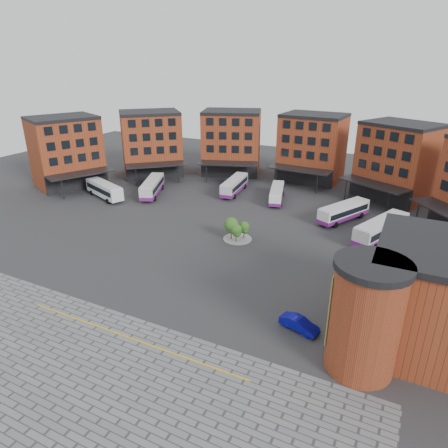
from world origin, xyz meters
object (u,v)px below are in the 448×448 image
at_px(tree_island, 236,228).
at_px(bus_e, 344,212).
at_px(bus_a, 104,189).
at_px(blue_car, 299,324).
at_px(bus_b, 152,187).
at_px(bus_c, 234,185).
at_px(bus_d, 277,193).
at_px(bus_f, 381,229).

bearing_deg(tree_island, bus_e, 49.36).
bearing_deg(bus_a, blue_car, -95.09).
bearing_deg(blue_car, bus_e, 18.66).
bearing_deg(tree_island, bus_a, 168.15).
distance_m(bus_a, blue_car, 52.01).
bearing_deg(blue_car, bus_a, 78.78).
relative_size(bus_b, bus_c, 1.03).
bearing_deg(tree_island, bus_b, 152.98).
distance_m(bus_b, blue_car, 48.71).
height_order(bus_b, bus_e, bus_b).
xyz_separation_m(bus_c, bus_e, (22.96, -5.47, -0.00)).
relative_size(tree_island, bus_d, 0.44).
bearing_deg(bus_c, bus_d, -11.09).
bearing_deg(bus_e, bus_a, -142.25).
bearing_deg(bus_f, blue_car, -78.06).
bearing_deg(bus_d, tree_island, -104.09).
xyz_separation_m(tree_island, bus_b, (-24.17, 12.32, -0.25)).
xyz_separation_m(tree_island, blue_car, (14.87, -16.78, -1.28)).
bearing_deg(bus_b, blue_car, -59.58).
relative_size(tree_island, bus_b, 0.39).
height_order(bus_c, bus_e, bus_c).
bearing_deg(bus_b, bus_a, -165.20).
xyz_separation_m(bus_a, blue_car, (46.43, -23.40, -1.14)).
height_order(bus_c, bus_f, bus_f).
xyz_separation_m(tree_island, bus_f, (19.70, 9.84, -0.15)).
relative_size(bus_b, bus_d, 1.13).
distance_m(bus_c, bus_f, 31.49).
xyz_separation_m(bus_a, bus_b, (7.39, 5.70, -0.11)).
bearing_deg(bus_f, bus_e, 162.60).
height_order(bus_a, bus_d, bus_a).
distance_m(bus_d, bus_f, 22.57).
xyz_separation_m(bus_c, bus_d, (9.38, -0.76, -0.16)).
distance_m(bus_a, bus_d, 33.85).
relative_size(bus_c, blue_car, 2.65).
bearing_deg(bus_b, bus_c, 7.59).
height_order(bus_e, bus_f, bus_f).
height_order(tree_island, blue_car, tree_island).
xyz_separation_m(tree_island, bus_d, (-0.46, 19.99, -0.47)).
height_order(tree_island, bus_a, tree_island).
distance_m(bus_d, bus_e, 14.37).
xyz_separation_m(bus_b, bus_f, (43.87, -2.48, 0.10)).
height_order(bus_a, bus_b, bus_b).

